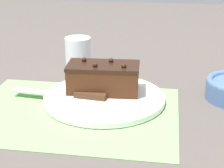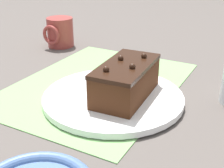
% 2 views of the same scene
% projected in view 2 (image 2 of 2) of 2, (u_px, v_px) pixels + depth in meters
% --- Properties ---
extents(ground_plane, '(3.00, 3.00, 0.00)m').
position_uv_depth(ground_plane, '(98.00, 85.00, 0.72)').
color(ground_plane, '#544C47').
extents(placemat_woven, '(0.46, 0.34, 0.00)m').
position_uv_depth(placemat_woven, '(98.00, 84.00, 0.72)').
color(placemat_woven, '#7AB266').
rests_on(placemat_woven, ground_plane).
extents(cake_plate, '(0.29, 0.29, 0.01)m').
position_uv_depth(cake_plate, '(113.00, 97.00, 0.64)').
color(cake_plate, white).
rests_on(cake_plate, placemat_woven).
extents(chocolate_cake, '(0.18, 0.10, 0.08)m').
position_uv_depth(chocolate_cake, '(126.00, 80.00, 0.62)').
color(chocolate_cake, '#472614').
rests_on(chocolate_cake, cake_plate).
extents(serving_knife, '(0.23, 0.05, 0.01)m').
position_uv_depth(serving_knife, '(121.00, 79.00, 0.70)').
color(serving_knife, '#472D19').
rests_on(serving_knife, cake_plate).
extents(coffee_mug, '(0.09, 0.08, 0.09)m').
position_uv_depth(coffee_mug, '(60.00, 32.00, 0.97)').
color(coffee_mug, '#993833').
rests_on(coffee_mug, ground_plane).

